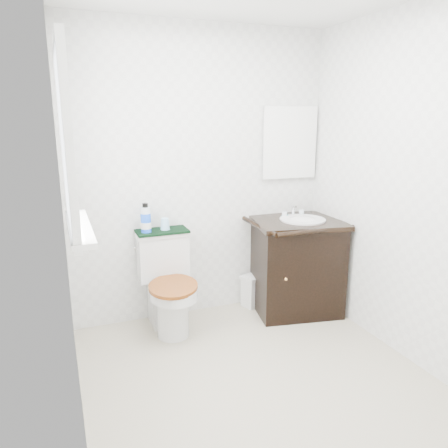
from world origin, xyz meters
TOP-DOWN VIEW (x-y plane):
  - floor at (0.00, 0.00)m, footprint 2.40×2.40m
  - wall_back at (0.00, 1.20)m, footprint 2.40×0.00m
  - wall_front at (0.00, -1.20)m, footprint 2.40×0.00m
  - wall_left at (-1.10, 0.00)m, footprint 0.00×2.40m
  - wall_right at (1.10, 0.00)m, footprint 0.00×2.40m
  - window at (-1.07, 0.25)m, footprint 0.02×0.70m
  - mirror at (0.82, 1.18)m, footprint 0.50×0.02m
  - toilet at (-0.37, 0.97)m, footprint 0.46×0.66m
  - vanity at (0.77, 0.90)m, footprint 0.84×0.75m
  - trash_bin at (0.45, 1.10)m, footprint 0.24×0.22m
  - towel at (-0.37, 1.09)m, footprint 0.41×0.22m
  - mouthwash_bottle at (-0.50, 1.07)m, footprint 0.08×0.08m
  - cup at (-0.34, 1.09)m, footprint 0.07×0.07m
  - soap_bar at (0.72, 1.04)m, footprint 0.07×0.05m

SIDE VIEW (x-z plane):
  - floor at x=0.00m, z-range 0.00..0.00m
  - trash_bin at x=0.45m, z-range 0.00..0.29m
  - toilet at x=-0.37m, z-range -0.05..0.73m
  - vanity at x=0.77m, z-range -0.03..0.89m
  - towel at x=-0.37m, z-range 0.78..0.79m
  - soap_bar at x=0.72m, z-range 0.82..0.84m
  - cup at x=-0.34m, z-range 0.79..0.89m
  - mouthwash_bottle at x=-0.50m, z-range 0.78..1.01m
  - wall_back at x=0.00m, z-range 0.00..2.40m
  - wall_front at x=0.00m, z-range 0.00..2.40m
  - wall_left at x=-1.10m, z-range 0.00..2.40m
  - wall_right at x=1.10m, z-range 0.00..2.40m
  - mirror at x=0.82m, z-range 1.15..1.75m
  - window at x=-1.07m, z-range 1.10..2.00m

